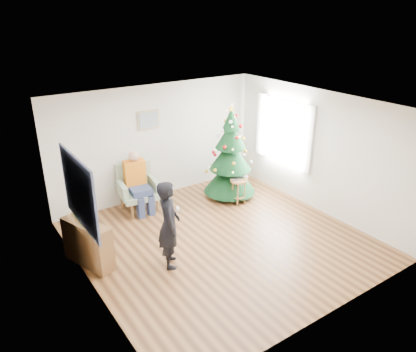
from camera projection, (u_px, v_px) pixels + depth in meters
floor at (221, 240)px, 7.75m from camera, size 5.00×5.00×0.00m
ceiling at (223, 106)px, 6.74m from camera, size 5.00×5.00×0.00m
wall_back at (157, 142)px, 9.15m from camera, size 5.00×0.00×5.00m
wall_front at (334, 239)px, 5.34m from camera, size 5.00×0.00×5.00m
wall_left at (85, 215)px, 5.95m from camera, size 0.00×5.00×5.00m
wall_right at (318, 152)px, 8.54m from camera, size 0.00×5.00×5.00m
window_panel at (284, 131)px, 9.21m from camera, size 0.04×1.30×1.40m
curtains at (283, 132)px, 9.20m from camera, size 0.05×1.75×1.50m
christmas_tree at (230, 156)px, 9.22m from camera, size 1.20×1.20×2.17m
stool at (239, 191)px, 9.08m from camera, size 0.39×0.39×0.58m
laptop at (239, 179)px, 8.96m from camera, size 0.33×0.23×0.03m
armchair at (138, 193)px, 8.79m from camera, size 0.88×0.82×1.03m
seated_person at (138, 181)px, 8.62m from camera, size 0.48×0.67×1.34m
standing_man at (169, 224)px, 6.74m from camera, size 0.56×0.67×1.56m
game_controller at (178, 209)px, 6.70m from camera, size 0.08×0.13×0.04m
console at (88, 244)px, 6.90m from camera, size 0.62×1.04×0.80m
garland at (85, 222)px, 6.74m from camera, size 0.14×0.90×0.14m
tapestry at (79, 192)px, 6.10m from camera, size 0.03×1.50×1.15m
framed_picture at (148, 120)px, 8.81m from camera, size 0.52×0.05×0.42m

